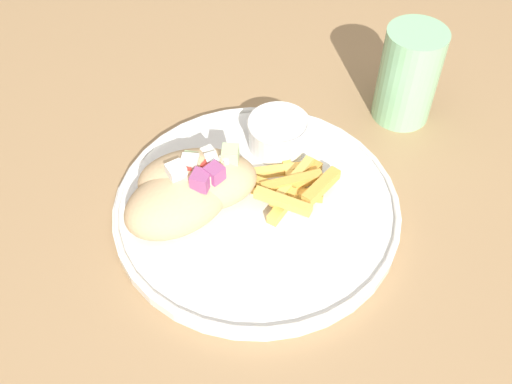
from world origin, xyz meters
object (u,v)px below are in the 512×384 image
(pita_sandwich_near, at_px, (179,199))
(water_glass, at_px, (407,79))
(fries_pile, at_px, (292,186))
(sauce_ramekin, at_px, (279,132))
(pita_sandwich_far, at_px, (198,180))
(plate, at_px, (256,206))

(pita_sandwich_near, bearing_deg, water_glass, -2.51)
(fries_pile, xyz_separation_m, sauce_ramekin, (-0.01, 0.07, 0.01))
(pita_sandwich_near, distance_m, pita_sandwich_far, 0.03)
(pita_sandwich_far, xyz_separation_m, sauce_ramekin, (0.09, 0.08, -0.01))
(pita_sandwich_far, distance_m, fries_pile, 0.10)
(plate, relative_size, pita_sandwich_near, 2.17)
(pita_sandwich_near, height_order, water_glass, water_glass)
(pita_sandwich_near, bearing_deg, pita_sandwich_far, 16.02)
(pita_sandwich_far, relative_size, water_glass, 1.06)
(fries_pile, relative_size, water_glass, 0.91)
(pita_sandwich_near, xyz_separation_m, pita_sandwich_far, (0.02, 0.02, 0.00))
(pita_sandwich_far, bearing_deg, plate, -12.20)
(plate, xyz_separation_m, pita_sandwich_far, (-0.06, 0.01, 0.04))
(pita_sandwich_near, bearing_deg, plate, -24.27)
(plate, height_order, sauce_ramekin, sauce_ramekin)
(pita_sandwich_near, distance_m, water_glass, 0.32)
(pita_sandwich_near, relative_size, pita_sandwich_far, 1.11)
(sauce_ramekin, bearing_deg, plate, -109.49)
(pita_sandwich_far, height_order, sauce_ramekin, pita_sandwich_far)
(pita_sandwich_near, height_order, sauce_ramekin, pita_sandwich_near)
(plate, distance_m, water_glass, 0.25)
(sauce_ramekin, bearing_deg, pita_sandwich_near, -137.71)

